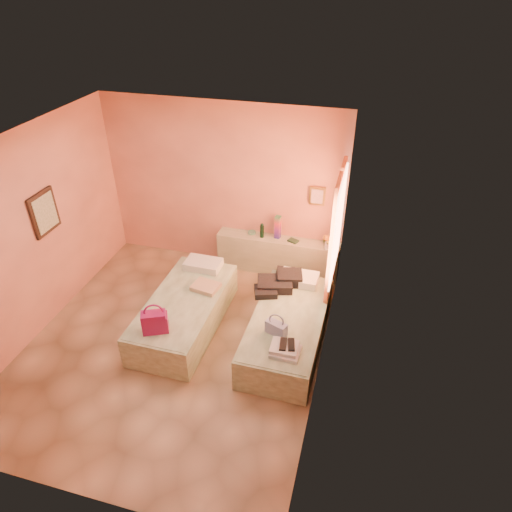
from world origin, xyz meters
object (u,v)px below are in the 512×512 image
(headboard_ledge, at_px, (278,255))
(magenta_handbag, at_px, (155,321))
(green_book, at_px, (293,241))
(flower_vase, at_px, (328,241))
(towel_stack, at_px, (286,350))
(blue_handbag, at_px, (276,328))
(water_bottle, at_px, (262,231))
(bed_left, at_px, (185,312))
(bed_right, at_px, (287,330))

(headboard_ledge, relative_size, magenta_handbag, 6.25)
(green_book, distance_m, flower_vase, 0.59)
(towel_stack, bearing_deg, green_book, 99.15)
(headboard_ledge, distance_m, flower_vase, 0.95)
(headboard_ledge, distance_m, blue_handbag, 2.12)
(headboard_ledge, relative_size, blue_handbag, 7.34)
(water_bottle, bearing_deg, bed_left, -112.77)
(bed_right, relative_size, green_book, 12.44)
(water_bottle, relative_size, blue_handbag, 0.86)
(bed_right, bearing_deg, flower_vase, 79.93)
(green_book, bearing_deg, blue_handbag, -61.88)
(water_bottle, relative_size, towel_stack, 0.69)
(headboard_ledge, height_order, blue_handbag, blue_handbag)
(water_bottle, xyz_separation_m, towel_stack, (0.91, -2.35, -0.22))
(bed_right, relative_size, magenta_handbag, 6.10)
(headboard_ledge, distance_m, green_book, 0.42)
(bed_left, bearing_deg, blue_handbag, -13.16)
(bed_right, distance_m, flower_vase, 1.72)
(water_bottle, xyz_separation_m, flower_vase, (1.10, -0.06, 0.02))
(water_bottle, xyz_separation_m, blue_handbag, (0.72, -2.04, -0.18))
(bed_right, height_order, flower_vase, flower_vase)
(bed_left, bearing_deg, bed_right, 1.59)
(green_book, distance_m, towel_stack, 2.38)
(blue_handbag, bearing_deg, magenta_handbag, -145.47)
(blue_handbag, relative_size, towel_stack, 0.80)
(green_book, height_order, towel_stack, green_book)
(bed_right, bearing_deg, magenta_handbag, -154.72)
(water_bottle, distance_m, towel_stack, 2.53)
(flower_vase, height_order, magenta_handbag, flower_vase)
(flower_vase, xyz_separation_m, towel_stack, (-0.20, -2.29, -0.24))
(water_bottle, bearing_deg, magenta_handbag, -108.32)
(green_book, bearing_deg, towel_stack, -58.05)
(water_bottle, bearing_deg, green_book, -0.33)
(green_book, relative_size, towel_stack, 0.46)
(green_book, xyz_separation_m, magenta_handbag, (-1.32, -2.39, -0.01))
(magenta_handbag, bearing_deg, green_book, 36.21)
(flower_vase, bearing_deg, blue_handbag, -100.99)
(towel_stack, bearing_deg, water_bottle, 111.11)
(blue_handbag, distance_m, towel_stack, 0.36)
(headboard_ledge, bearing_deg, towel_stack, -74.95)
(bed_right, height_order, magenta_handbag, magenta_handbag)
(water_bottle, distance_m, flower_vase, 1.11)
(bed_right, bearing_deg, bed_left, -178.41)
(magenta_handbag, relative_size, towel_stack, 0.94)
(bed_left, bearing_deg, flower_vase, 42.69)
(headboard_ledge, xyz_separation_m, towel_stack, (0.63, -2.36, 0.23))
(towel_stack, bearing_deg, magenta_handbag, -178.55)
(bed_right, bearing_deg, water_bottle, 116.30)
(bed_right, relative_size, blue_handbag, 7.16)
(headboard_ledge, xyz_separation_m, bed_right, (0.52, -1.68, -0.08))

